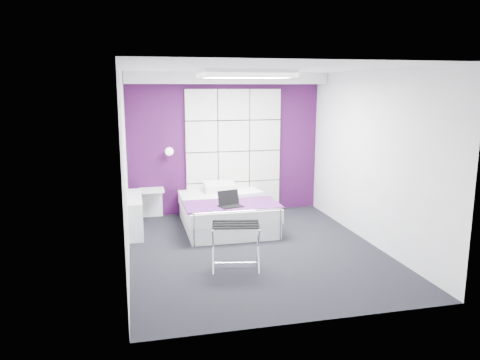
# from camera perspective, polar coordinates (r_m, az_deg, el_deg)

# --- Properties ---
(floor) EXTENTS (4.40, 4.40, 0.00)m
(floor) POSITION_cam_1_polar(r_m,az_deg,el_deg) (6.95, 1.85, -8.50)
(floor) COLOR black
(floor) RESTS_ON ground
(ceiling) EXTENTS (4.40, 4.40, 0.00)m
(ceiling) POSITION_cam_1_polar(r_m,az_deg,el_deg) (6.54, 2.00, 13.47)
(ceiling) COLOR white
(ceiling) RESTS_ON wall_back
(wall_back) EXTENTS (3.60, 0.00, 3.60)m
(wall_back) POSITION_cam_1_polar(r_m,az_deg,el_deg) (8.74, -1.84, 4.39)
(wall_back) COLOR white
(wall_back) RESTS_ON floor
(wall_left) EXTENTS (0.00, 4.40, 4.40)m
(wall_left) POSITION_cam_1_polar(r_m,az_deg,el_deg) (6.40, -13.85, 1.50)
(wall_left) COLOR white
(wall_left) RESTS_ON floor
(wall_right) EXTENTS (0.00, 4.40, 4.40)m
(wall_right) POSITION_cam_1_polar(r_m,az_deg,el_deg) (7.29, 15.72, 2.58)
(wall_right) COLOR white
(wall_right) RESTS_ON floor
(accent_wall) EXTENTS (3.58, 0.02, 2.58)m
(accent_wall) POSITION_cam_1_polar(r_m,az_deg,el_deg) (8.73, -1.83, 4.38)
(accent_wall) COLOR #390D3B
(accent_wall) RESTS_ON wall_back
(soffit) EXTENTS (3.58, 0.50, 0.20)m
(soffit) POSITION_cam_1_polar(r_m,az_deg,el_deg) (8.44, -1.55, 12.30)
(soffit) COLOR white
(soffit) RESTS_ON wall_back
(headboard) EXTENTS (1.80, 0.08, 2.30)m
(headboard) POSITION_cam_1_polar(r_m,az_deg,el_deg) (8.73, -0.79, 3.52)
(headboard) COLOR silver
(headboard) RESTS_ON wall_back
(skylight) EXTENTS (1.36, 0.86, 0.12)m
(skylight) POSITION_cam_1_polar(r_m,az_deg,el_deg) (7.12, 0.70, 12.89)
(skylight) COLOR white
(skylight) RESTS_ON ceiling
(wall_lamp) EXTENTS (0.15, 0.15, 0.15)m
(wall_lamp) POSITION_cam_1_polar(r_m,az_deg,el_deg) (8.47, -8.64, 3.50)
(wall_lamp) COLOR white
(wall_lamp) RESTS_ON wall_back
(radiator) EXTENTS (0.22, 1.20, 0.60)m
(radiator) POSITION_cam_1_polar(r_m,az_deg,el_deg) (7.88, -12.64, -4.07)
(radiator) COLOR white
(radiator) RESTS_ON floor
(bed) EXTENTS (1.51, 1.81, 0.64)m
(bed) POSITION_cam_1_polar(r_m,az_deg,el_deg) (7.97, -1.69, -3.85)
(bed) COLOR white
(bed) RESTS_ON floor
(nightstand) EXTENTS (0.43, 0.34, 0.05)m
(nightstand) POSITION_cam_1_polar(r_m,az_deg,el_deg) (8.53, -10.72, -1.24)
(nightstand) COLOR white
(nightstand) RESTS_ON wall_back
(luggage_rack) EXTENTS (0.61, 0.45, 0.60)m
(luggage_rack) POSITION_cam_1_polar(r_m,az_deg,el_deg) (6.20, -0.53, -8.04)
(luggage_rack) COLOR silver
(luggage_rack) RESTS_ON floor
(laptop) EXTENTS (0.35, 0.25, 0.25)m
(laptop) POSITION_cam_1_polar(r_m,az_deg,el_deg) (7.34, -1.19, -2.76)
(laptop) COLOR black
(laptop) RESTS_ON bed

